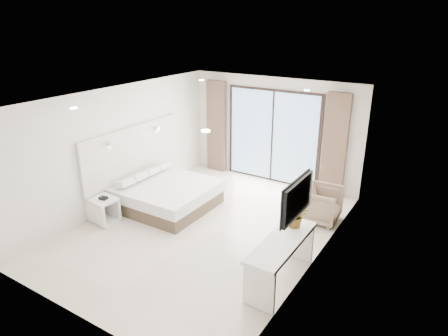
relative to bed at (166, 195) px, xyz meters
The scene contains 8 objects.
ground 1.40m from the bed, 15.34° to the right, with size 6.20×6.20×0.00m, color beige.
room_shell 1.76m from the bed, 20.14° to the left, with size 4.62×6.22×2.72m.
bed is the anchor object (origin of this frame).
nightstand 1.43m from the bed, 117.85° to the right, with size 0.63×0.54×0.53m.
phone 1.43m from the bed, 115.69° to the right, with size 0.16×0.13×0.05m, color black.
console_desk 3.57m from the bed, 19.13° to the right, with size 0.53×1.70×0.77m.
plant 3.48m from the bed, 10.66° to the right, with size 0.40×0.44×0.35m, color #33662D.
armchair 3.40m from the bed, 21.12° to the left, with size 0.80×0.75×0.83m, color #7F6753.
Camera 1 is at (4.17, -5.92, 4.07)m, focal length 32.00 mm.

